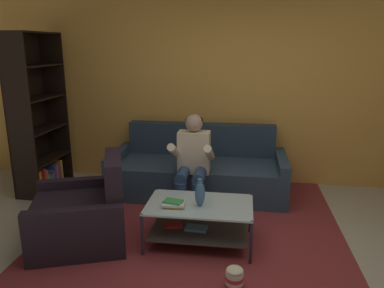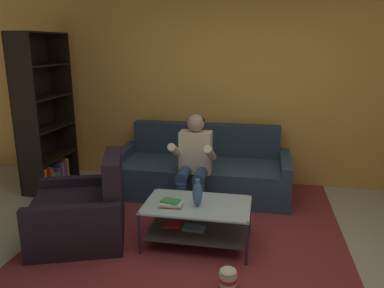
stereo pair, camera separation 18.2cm
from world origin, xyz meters
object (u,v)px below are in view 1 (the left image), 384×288
object	(u,v)px
coffee_table	(199,217)
vase	(200,193)
couch	(198,172)
popcorn_tub	(234,277)
bookshelf	(37,132)
person_seated_center	(193,160)
book_stack	(174,203)
armchair	(83,215)

from	to	relation	value
coffee_table	vase	xyz separation A→B (m)	(0.02, -0.05, 0.28)
couch	popcorn_tub	bearing A→B (deg)	-74.63
bookshelf	popcorn_tub	world-z (taller)	bookshelf
coffee_table	vase	distance (m)	0.28
person_seated_center	vase	distance (m)	0.86
book_stack	armchair	distance (m)	0.95
vase	bookshelf	bearing A→B (deg)	152.54
vase	book_stack	distance (m)	0.27
bookshelf	armchair	bearing A→B (deg)	-47.49
vase	book_stack	bearing A→B (deg)	-170.23
person_seated_center	bookshelf	xyz separation A→B (m)	(-2.19, 0.40, 0.17)
coffee_table	armchair	size ratio (longest dim) A/B	0.90
bookshelf	popcorn_tub	distance (m)	3.39
vase	popcorn_tub	world-z (taller)	vase
bookshelf	popcorn_tub	xyz separation A→B (m)	(2.75, -1.86, -0.72)
vase	popcorn_tub	distance (m)	0.86
couch	armchair	distance (m)	1.78
bookshelf	popcorn_tub	bearing A→B (deg)	-34.07
person_seated_center	armchair	bearing A→B (deg)	-137.69
vase	popcorn_tub	bearing A→B (deg)	-59.39
armchair	popcorn_tub	distance (m)	1.66
armchair	popcorn_tub	bearing A→B (deg)	-19.59
person_seated_center	popcorn_tub	xyz separation A→B (m)	(0.56, -1.46, -0.55)
person_seated_center	popcorn_tub	size ratio (longest dim) A/B	6.24
coffee_table	bookshelf	world-z (taller)	bookshelf
person_seated_center	armchair	distance (m)	1.39
vase	bookshelf	size ratio (longest dim) A/B	0.13
book_stack	popcorn_tub	size ratio (longest dim) A/B	1.23
bookshelf	coffee_table	bearing A→B (deg)	-26.74
vase	popcorn_tub	size ratio (longest dim) A/B	1.50
couch	coffee_table	world-z (taller)	couch
book_stack	armchair	xyz separation A→B (m)	(-0.93, -0.03, -0.18)
couch	armchair	bearing A→B (deg)	-124.03
coffee_table	armchair	world-z (taller)	armchair
book_stack	person_seated_center	bearing A→B (deg)	85.99
person_seated_center	coffee_table	distance (m)	0.88
bookshelf	armchair	distance (m)	1.85
couch	popcorn_tub	distance (m)	2.11
couch	book_stack	xyz separation A→B (m)	(-0.06, -1.45, 0.17)
person_seated_center	coffee_table	xyz separation A→B (m)	(0.17, -0.79, -0.35)
coffee_table	popcorn_tub	world-z (taller)	coffee_table
vase	bookshelf	distance (m)	2.69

